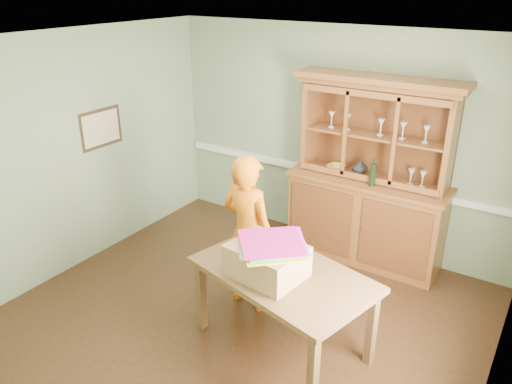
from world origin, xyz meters
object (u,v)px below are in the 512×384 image
Objects in this scene: china_hutch at (367,199)px; dining_table at (283,281)px; cardboard_box at (267,261)px; person at (248,233)px.

dining_table is (-0.03, -1.92, -0.08)m from china_hutch.
person reaches higher than cardboard_box.
person is (-0.53, 0.50, -0.11)m from cardboard_box.
cardboard_box is at bearing -115.58° from dining_table.
china_hutch reaches higher than cardboard_box.
cardboard_box is 0.73m from person.
china_hutch reaches higher than dining_table.
china_hutch is 3.60× the size of cardboard_box.
china_hutch is at bearing -108.72° from person.
dining_table is 0.28m from cardboard_box.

